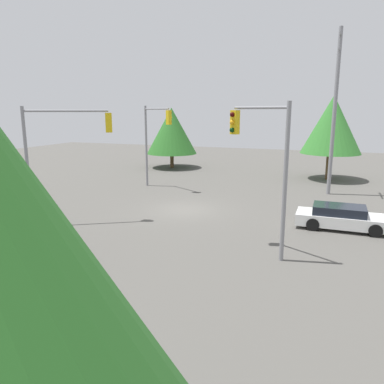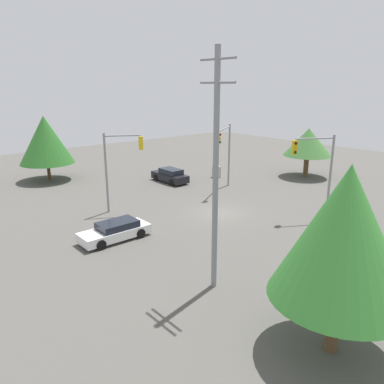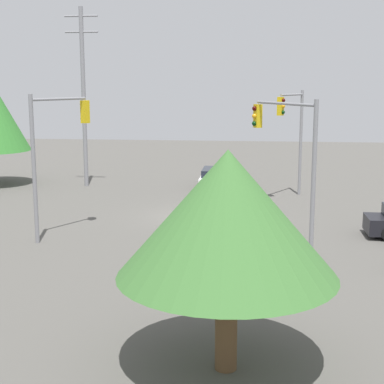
{
  "view_description": "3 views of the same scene",
  "coord_description": "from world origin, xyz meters",
  "px_view_note": "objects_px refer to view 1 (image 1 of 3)",
  "views": [
    {
      "loc": [
        21.12,
        8.46,
        6.11
      ],
      "look_at": [
        -0.09,
        0.45,
        1.16
      ],
      "focal_mm": 35.0,
      "sensor_mm": 36.0,
      "label": 1
    },
    {
      "loc": [
        -20.53,
        20.48,
        10.02
      ],
      "look_at": [
        2.33,
        0.95,
        1.44
      ],
      "focal_mm": 35.0,
      "sensor_mm": 36.0,
      "label": 2
    },
    {
      "loc": [
        3.38,
        -30.0,
        7.03
      ],
      "look_at": [
        0.09,
        -0.06,
        1.33
      ],
      "focal_mm": 55.0,
      "sensor_mm": 36.0,
      "label": 3
    }
  ],
  "objects_px": {
    "traffic_signal_cross": "(264,153)",
    "traffic_signal_aux": "(155,133)",
    "sedan_dark": "(11,251)",
    "traffic_signal_main": "(60,143)",
    "sedan_white": "(342,218)"
  },
  "relations": [
    {
      "from": "sedan_white",
      "to": "traffic_signal_cross",
      "type": "relative_size",
      "value": 0.73
    },
    {
      "from": "sedan_dark",
      "to": "traffic_signal_main",
      "type": "xyz_separation_m",
      "value": [
        -5.97,
        -2.21,
        3.67
      ]
    },
    {
      "from": "sedan_dark",
      "to": "traffic_signal_main",
      "type": "relative_size",
      "value": 0.72
    },
    {
      "from": "traffic_signal_main",
      "to": "traffic_signal_cross",
      "type": "height_order",
      "value": "traffic_signal_cross"
    },
    {
      "from": "traffic_signal_main",
      "to": "sedan_dark",
      "type": "bearing_deg",
      "value": -100.19
    },
    {
      "from": "sedan_dark",
      "to": "traffic_signal_cross",
      "type": "relative_size",
      "value": 0.71
    },
    {
      "from": "sedan_white",
      "to": "traffic_signal_main",
      "type": "bearing_deg",
      "value": -74.26
    },
    {
      "from": "sedan_white",
      "to": "traffic_signal_aux",
      "type": "height_order",
      "value": "traffic_signal_aux"
    },
    {
      "from": "traffic_signal_main",
      "to": "traffic_signal_cross",
      "type": "xyz_separation_m",
      "value": [
        0.84,
        11.08,
        -0.01
      ]
    },
    {
      "from": "sedan_dark",
      "to": "sedan_white",
      "type": "bearing_deg",
      "value": -140.68
    },
    {
      "from": "traffic_signal_cross",
      "to": "traffic_signal_aux",
      "type": "xyz_separation_m",
      "value": [
        -11.1,
        -10.5,
        0.03
      ]
    },
    {
      "from": "sedan_dark",
      "to": "traffic_signal_cross",
      "type": "xyz_separation_m",
      "value": [
        -5.13,
        8.87,
        3.66
      ]
    },
    {
      "from": "traffic_signal_cross",
      "to": "traffic_signal_aux",
      "type": "bearing_deg",
      "value": -17.15
    },
    {
      "from": "sedan_white",
      "to": "traffic_signal_aux",
      "type": "xyz_separation_m",
      "value": [
        -6.18,
        -13.9,
        3.79
      ]
    },
    {
      "from": "sedan_dark",
      "to": "traffic_signal_cross",
      "type": "bearing_deg",
      "value": -149.94
    }
  ]
}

